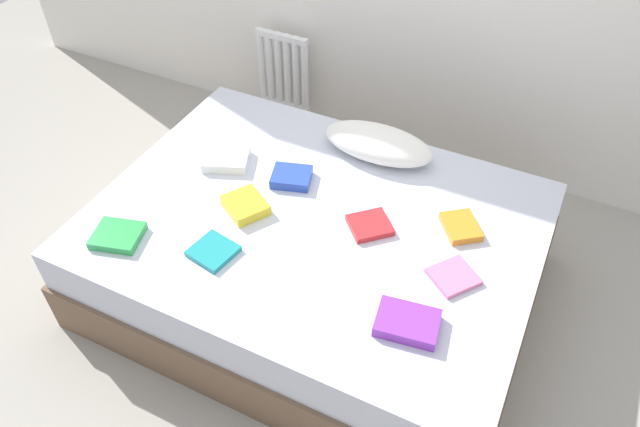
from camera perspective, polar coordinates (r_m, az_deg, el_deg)
ground_plane at (r=3.05m, az=-0.42°, el=-7.09°), size 8.00×8.00×0.00m
bed at (r=2.86m, az=-0.44°, el=-3.98°), size 2.00×1.50×0.50m
radiator at (r=3.91m, az=-3.54°, el=13.36°), size 0.36×0.04×0.52m
pillow at (r=2.99m, az=5.57°, el=6.68°), size 0.56×0.27×0.14m
textbook_purple at (r=2.30m, az=8.34°, el=-10.28°), size 0.26×0.20×0.05m
textbook_red at (r=2.63m, az=4.77°, el=-1.12°), size 0.24×0.24×0.03m
textbook_teal at (r=2.56m, az=-10.15°, el=-3.56°), size 0.20×0.20×0.02m
textbook_orange at (r=2.68m, az=13.30°, el=-1.23°), size 0.22×0.23×0.04m
textbook_yellow at (r=2.72m, az=-7.13°, el=0.78°), size 0.25×0.24×0.05m
textbook_white at (r=2.99m, az=-8.92°, el=5.19°), size 0.27×0.25×0.05m
textbook_blue at (r=2.85m, az=-2.73°, el=3.49°), size 0.22×0.20×0.05m
textbook_pink at (r=2.49m, az=12.62°, el=-5.88°), size 0.24×0.24×0.02m
textbook_green at (r=2.72m, az=-18.74°, el=-2.01°), size 0.24×0.22×0.04m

